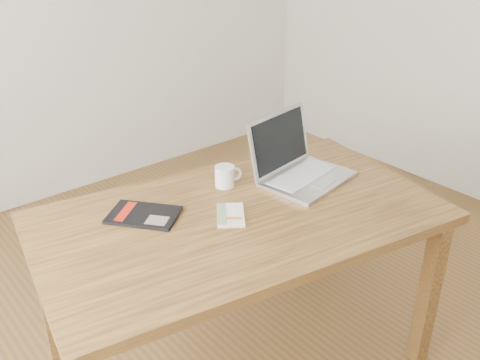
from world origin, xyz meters
TOP-DOWN VIEW (x-y plane):
  - room at (-0.07, 0.00)m, footprint 4.04×4.04m
  - desk at (-0.19, -0.00)m, footprint 1.64×1.12m
  - white_guidebook at (-0.24, 0.00)m, footprint 0.18×0.19m
  - black_guidebook at (-0.48, 0.21)m, footprint 0.29×0.30m
  - laptop at (0.19, 0.07)m, footprint 0.42×0.37m
  - coffee_mug at (-0.10, 0.21)m, footprint 0.12×0.08m

SIDE VIEW (x-z plane):
  - desk at x=-0.19m, z-range 0.29..1.04m
  - white_guidebook at x=-0.24m, z-range 0.75..0.76m
  - black_guidebook at x=-0.48m, z-range 0.75..0.76m
  - coffee_mug at x=-0.10m, z-range 0.75..0.84m
  - laptop at x=0.19m, z-range 0.67..0.94m
  - room at x=-0.07m, z-range 0.01..2.71m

